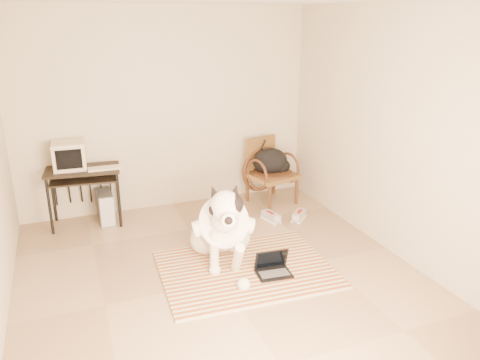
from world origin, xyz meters
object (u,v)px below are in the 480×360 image
laptop (273,268)px  crt_monitor (69,155)px  dog (222,227)px  pc_tower (105,207)px  rattan_chair (270,171)px  computer_desk (83,177)px  backpack (272,162)px

laptop → crt_monitor: size_ratio=0.94×
dog → crt_monitor: 2.23m
pc_tower → rattan_chair: size_ratio=0.48×
computer_desk → rattan_chair: (2.52, -0.12, -0.18)m
laptop → computer_desk: size_ratio=0.40×
pc_tower → backpack: bearing=-3.1°
dog → laptop: 0.69m
dog → rattan_chair: dog is taller
crt_monitor → backpack: crt_monitor is taller
rattan_chair → backpack: bearing=-6.1°
laptop → rattan_chair: 2.12m
crt_monitor → rattan_chair: (2.65, -0.19, -0.46)m
laptop → crt_monitor: crt_monitor is taller
computer_desk → pc_tower: (0.23, 0.00, -0.44)m
laptop → crt_monitor: 2.90m
computer_desk → rattan_chair: rattan_chair is taller
dog → computer_desk: dog is taller
dog → backpack: bearing=48.9°
dog → pc_tower: dog is taller
dog → rattan_chair: (1.22, 1.44, 0.05)m
backpack → rattan_chair: bearing=173.9°
backpack → crt_monitor: bearing=175.9°
pc_tower → backpack: size_ratio=0.82×
laptop → pc_tower: pc_tower is taller
computer_desk → pc_tower: computer_desk is taller
backpack → dog: bearing=-131.1°
rattan_chair → computer_desk: bearing=177.3°
computer_desk → crt_monitor: crt_monitor is taller
crt_monitor → pc_tower: 0.80m
laptop → crt_monitor: (-1.82, 2.10, 0.84)m
pc_tower → dog: bearing=-55.7°
pc_tower → rattan_chair: 2.31m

